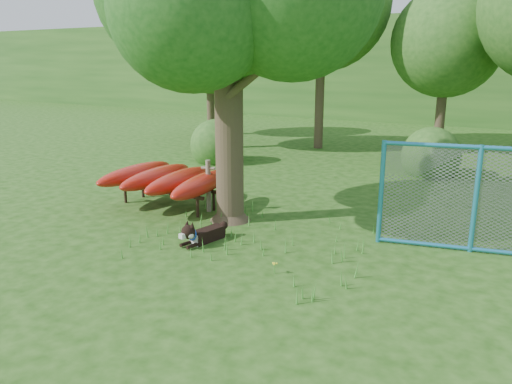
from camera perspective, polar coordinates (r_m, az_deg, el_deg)
The scene contains 13 objects.
ground at distance 9.07m, azimuth -4.89°, elevation -7.65°, with size 80.00×80.00×0.00m, color #1A440D.
wooden_post at distance 11.70m, azimuth -5.45°, elevation 0.85°, with size 0.34×0.15×1.23m.
kayak_rack at distance 12.22m, azimuth -10.09°, elevation 1.53°, with size 2.95×2.76×0.92m.
husky_dog at distance 9.79m, azimuth -6.29°, elevation -4.80°, with size 0.47×1.15×0.52m.
fence_section at distance 9.90m, azimuth 23.81°, elevation -0.80°, with size 3.39×0.76×3.35m.
wildflower_clump at distance 8.40m, azimuth 2.14°, elevation -8.27°, with size 0.09×0.10×0.20m.
bg_tree_a at distance 20.34m, azimuth -4.38°, elevation 17.61°, with size 4.40×4.40×6.70m.
bg_tree_b at distance 20.54m, azimuth 7.62°, elevation 20.65°, with size 5.20×5.20×8.22m.
bg_tree_c at distance 20.17m, azimuth 21.00°, elevation 15.67°, with size 4.00×4.00×6.12m.
bg_tree_f at distance 24.20m, azimuth -5.34°, elevation 15.33°, with size 3.60×3.60×5.55m.
shrub_left at distance 17.74m, azimuth -4.57°, elevation 3.48°, with size 1.80×1.80×1.80m, color #28581C.
shrub_mid at distance 16.49m, azimuth 19.19°, elevation 1.84°, with size 1.80×1.80×1.80m, color #28581C.
wooded_hillside at distance 35.21m, azimuth 22.37°, elevation 12.92°, with size 80.00×12.00×6.00m, color #28581C.
Camera 1 is at (4.79, -6.88, 3.44)m, focal length 35.00 mm.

